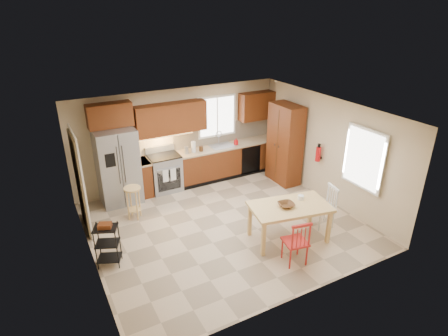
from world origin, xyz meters
TOP-DOWN VIEW (x-y plane):
  - floor at (0.00, 0.00)m, footprint 5.50×5.50m
  - ceiling at (0.00, 0.00)m, footprint 5.50×5.00m
  - wall_back at (0.00, 2.50)m, footprint 5.50×0.02m
  - wall_front at (0.00, -2.50)m, footprint 5.50×0.02m
  - wall_left at (-2.75, 0.00)m, footprint 0.02×5.00m
  - wall_right at (2.75, 0.00)m, footprint 0.02×5.00m
  - refrigerator at (-1.70, 2.12)m, footprint 0.92×0.75m
  - range_stove at (-0.55, 2.19)m, footprint 0.76×0.63m
  - base_cabinet_narrow at (-1.10, 2.20)m, footprint 0.30×0.60m
  - base_cabinet_run at (1.29, 2.20)m, footprint 2.92×0.60m
  - dishwasher at (1.85, 1.91)m, footprint 0.60×0.02m
  - backsplash at (1.29, 2.48)m, footprint 2.92×0.03m
  - upper_over_fridge at (-1.70, 2.33)m, footprint 1.00×0.35m
  - upper_left_block at (-0.25, 2.33)m, footprint 1.80×0.35m
  - upper_right_block at (2.25, 2.33)m, footprint 1.00×0.35m
  - window_back at (1.10, 2.48)m, footprint 1.12×0.04m
  - sink at (1.10, 2.20)m, footprint 0.62×0.46m
  - undercab_glow at (-0.55, 2.30)m, footprint 1.60×0.30m
  - soap_bottle at (1.48, 2.10)m, footprint 0.09×0.09m
  - paper_towel at (0.25, 2.15)m, footprint 0.12×0.12m
  - canister_steel at (0.05, 2.15)m, footprint 0.11×0.11m
  - canister_wood at (0.45, 2.12)m, footprint 0.10×0.10m
  - pantry at (2.43, 1.20)m, footprint 0.50×0.95m
  - fire_extinguisher at (2.63, 0.15)m, footprint 0.12×0.12m
  - window_right at (2.68, -1.15)m, footprint 0.04×1.02m
  - doorway at (-2.67, 1.30)m, footprint 0.04×0.95m
  - dining_table at (0.89, -1.07)m, footprint 1.70×1.16m
  - chair_red at (0.54, -1.72)m, footprint 0.50×0.50m
  - chair_white at (1.84, -1.02)m, footprint 0.50×0.50m
  - table_bowl at (0.79, -1.07)m, footprint 0.37×0.37m
  - table_jar at (1.23, -0.98)m, footprint 0.13×0.13m
  - bar_stool at (-1.64, 1.20)m, footprint 0.44×0.44m
  - utility_cart at (-2.50, -0.18)m, footprint 0.51×0.46m

SIDE VIEW (x-z plane):
  - floor at x=0.00m, z-range 0.00..0.00m
  - bar_stool at x=-1.64m, z-range 0.00..0.76m
  - dining_table at x=0.89m, z-range 0.00..0.76m
  - utility_cart at x=-2.50m, z-range 0.00..0.83m
  - base_cabinet_narrow at x=-1.10m, z-range 0.00..0.90m
  - base_cabinet_run at x=1.29m, z-range 0.00..0.90m
  - dishwasher at x=1.85m, z-range 0.06..0.84m
  - chair_red at x=0.54m, z-range 0.00..0.92m
  - chair_white at x=1.84m, z-range 0.00..0.92m
  - range_stove at x=-0.55m, z-range 0.00..0.92m
  - table_bowl at x=0.79m, z-range 0.73..0.81m
  - table_jar at x=1.23m, z-range 0.73..0.87m
  - sink at x=1.10m, z-range 0.78..0.94m
  - refrigerator at x=-1.70m, z-range 0.00..1.82m
  - canister_wood at x=0.45m, z-range 0.90..1.04m
  - canister_steel at x=0.05m, z-range 0.90..1.08m
  - soap_bottle at x=1.48m, z-range 0.90..1.09m
  - paper_towel at x=0.25m, z-range 0.90..1.18m
  - pantry at x=2.43m, z-range 0.00..2.10m
  - doorway at x=-2.67m, z-range 0.00..2.10m
  - fire_extinguisher at x=2.63m, z-range 0.92..1.28m
  - backsplash at x=1.29m, z-range 0.90..1.45m
  - wall_back at x=0.00m, z-range 0.00..2.50m
  - wall_front at x=0.00m, z-range 0.00..2.50m
  - wall_left at x=-2.75m, z-range 0.00..2.50m
  - wall_right at x=2.75m, z-range 0.00..2.50m
  - undercab_glow at x=-0.55m, z-range 1.43..1.43m
  - window_right at x=2.68m, z-range 0.79..2.11m
  - window_back at x=1.10m, z-range 1.09..2.21m
  - upper_left_block at x=-0.25m, z-range 1.45..2.20m
  - upper_right_block at x=2.25m, z-range 1.45..2.20m
  - upper_over_fridge at x=-1.70m, z-range 1.83..2.38m
  - ceiling at x=0.00m, z-range 2.49..2.51m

